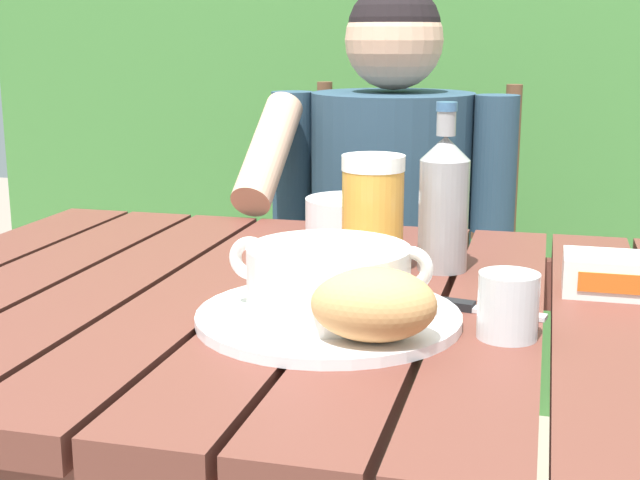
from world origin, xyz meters
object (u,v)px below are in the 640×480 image
Objects in this scene: soup_bowl at (329,278)px; beer_bottle at (444,201)px; diner_bowl at (351,218)px; bread_roll at (374,304)px; butter_tub at (610,274)px; table_knife at (472,308)px; serving_plate at (328,317)px; beer_glass at (373,215)px; chair_near_diner at (402,309)px; water_glass_small at (508,306)px; person_eating at (386,236)px.

beer_bottle reaches higher than soup_bowl.
soup_bowl is 0.43m from diner_bowl.
butter_tub is at bearing 48.60° from bread_roll.
soup_bowl is at bearing -151.34° from table_knife.
diner_bowl is at bearing 99.29° from serving_plate.
soup_bowl is 0.10m from bread_roll.
butter_tub is 0.80× the size of table_knife.
beer_glass is at bearing 137.56° from table_knife.
diner_bowl is (-0.00, -0.54, 0.32)m from chair_near_diner.
beer_bottle is at bearing 85.05° from bread_roll.
water_glass_small is at bearing -58.29° from diner_bowl.
diner_bowl is at bearing 109.86° from beer_glass.
diner_bowl is (-0.07, 0.43, 0.02)m from serving_plate.
beer_glass is at bearing 88.18° from soup_bowl.
diner_bowl is (-0.22, 0.34, 0.03)m from table_knife.
water_glass_small is (0.10, -0.26, -0.06)m from beer_bottle.
water_glass_small is at bearing -69.03° from beer_bottle.
beer_glass is 1.13× the size of diner_bowl.
person_eating is 0.86m from bread_roll.
butter_tub is at bearing 32.80° from serving_plate.
beer_bottle reaches higher than bread_roll.
chair_near_diner reaches higher than butter_tub.
person_eating reaches higher than diner_bowl.
beer_bottle reaches higher than butter_tub.
serving_plate is at bearing 179.49° from water_glass_small.
table_knife is at bearing 28.66° from serving_plate.
bread_roll is (0.07, -0.08, 0.04)m from serving_plate.
person_eating is 0.35m from diner_bowl.
bread_roll is 0.19m from table_knife.
chair_near_diner is 0.84m from beer_glass.
butter_tub is at bearing -55.91° from person_eating.
person_eating is 0.56m from beer_bottle.
soup_bowl is 0.28m from beer_bottle.
diner_bowl is at bearing 121.71° from water_glass_small.
soup_bowl is 1.44× the size of beer_glass.
water_glass_small is at bearing -119.65° from butter_tub.
table_knife is at bearing -75.94° from chair_near_diner.
soup_bowl is 0.20m from water_glass_small.
soup_bowl is at bearing -147.20° from butter_tub.
person_eating is 5.14× the size of soup_bowl.
diner_bowl is at bearing 99.29° from soup_bowl.
table_knife is at bearing 61.86° from bread_roll.
bread_roll is at bearing -74.92° from diner_bowl.
table_knife is at bearing -143.57° from butter_tub.
chair_near_diner reaches higher than table_knife.
beer_glass is 0.29m from water_glass_small.
bread_roll is at bearing -118.14° from table_knife.
soup_bowl reaches higher than butter_tub.
chair_near_diner is 0.96m from table_knife.
serving_plate is (0.07, -0.77, 0.08)m from person_eating.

